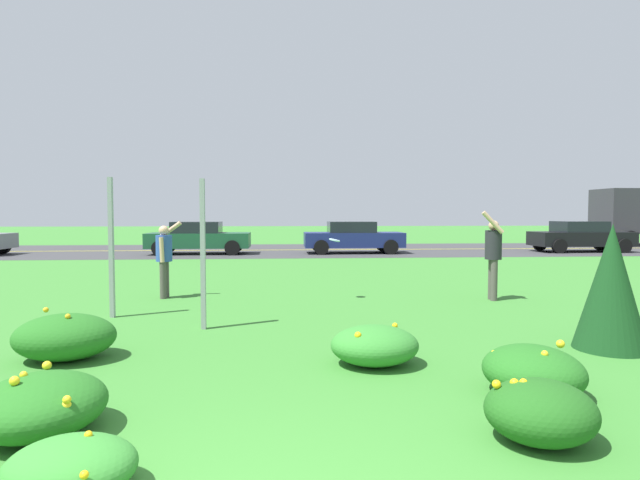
{
  "coord_description": "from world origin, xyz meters",
  "views": [
    {
      "loc": [
        0.32,
        -2.33,
        1.82
      ],
      "look_at": [
        1.04,
        7.27,
        1.32
      ],
      "focal_mm": 28.76,
      "sensor_mm": 36.0,
      "label": 1
    }
  ],
  "objects_px": {
    "person_thrower_blue_shirt": "(164,255)",
    "car_dark_green_center_left": "(199,238)",
    "sign_post_near_path": "(111,248)",
    "frisbee_pale_blue": "(335,240)",
    "person_catcher_dark_shirt": "(493,252)",
    "car_black_rightmost": "(580,236)",
    "car_navy_center_right": "(353,237)",
    "sign_post_by_roadside": "(203,254)"
  },
  "relations": [
    {
      "from": "person_catcher_dark_shirt",
      "to": "car_dark_green_center_left",
      "type": "relative_size",
      "value": 0.42
    },
    {
      "from": "person_thrower_blue_shirt",
      "to": "frisbee_pale_blue",
      "type": "distance_m",
      "value": 3.67
    },
    {
      "from": "frisbee_pale_blue",
      "to": "car_black_rightmost",
      "type": "distance_m",
      "value": 18.14
    },
    {
      "from": "person_thrower_blue_shirt",
      "to": "car_dark_green_center_left",
      "type": "bearing_deg",
      "value": 95.62
    },
    {
      "from": "person_catcher_dark_shirt",
      "to": "car_dark_green_center_left",
      "type": "distance_m",
      "value": 15.24
    },
    {
      "from": "sign_post_by_roadside",
      "to": "car_dark_green_center_left",
      "type": "height_order",
      "value": "sign_post_by_roadside"
    },
    {
      "from": "sign_post_by_roadside",
      "to": "person_thrower_blue_shirt",
      "type": "height_order",
      "value": "sign_post_by_roadside"
    },
    {
      "from": "person_catcher_dark_shirt",
      "to": "car_navy_center_right",
      "type": "xyz_separation_m",
      "value": [
        -1.15,
        12.89,
        -0.27
      ]
    },
    {
      "from": "sign_post_near_path",
      "to": "sign_post_by_roadside",
      "type": "relative_size",
      "value": 1.04
    },
    {
      "from": "sign_post_near_path",
      "to": "frisbee_pale_blue",
      "type": "xyz_separation_m",
      "value": [
        4.07,
        1.56,
        0.03
      ]
    },
    {
      "from": "car_navy_center_right",
      "to": "person_thrower_blue_shirt",
      "type": "bearing_deg",
      "value": -115.52
    },
    {
      "from": "sign_post_near_path",
      "to": "car_dark_green_center_left",
      "type": "height_order",
      "value": "sign_post_near_path"
    },
    {
      "from": "person_catcher_dark_shirt",
      "to": "car_black_rightmost",
      "type": "bearing_deg",
      "value": 52.88
    },
    {
      "from": "car_dark_green_center_left",
      "to": "person_catcher_dark_shirt",
      "type": "bearing_deg",
      "value": -57.77
    },
    {
      "from": "sign_post_by_roadside",
      "to": "frisbee_pale_blue",
      "type": "xyz_separation_m",
      "value": [
        2.34,
        2.6,
        0.08
      ]
    },
    {
      "from": "sign_post_by_roadside",
      "to": "frisbee_pale_blue",
      "type": "height_order",
      "value": "sign_post_by_roadside"
    },
    {
      "from": "sign_post_near_path",
      "to": "sign_post_by_roadside",
      "type": "distance_m",
      "value": 2.02
    },
    {
      "from": "person_catcher_dark_shirt",
      "to": "car_navy_center_right",
      "type": "height_order",
      "value": "person_catcher_dark_shirt"
    },
    {
      "from": "sign_post_by_roadside",
      "to": "person_catcher_dark_shirt",
      "type": "relative_size",
      "value": 1.26
    },
    {
      "from": "sign_post_near_path",
      "to": "person_catcher_dark_shirt",
      "type": "xyz_separation_m",
      "value": [
        7.38,
        1.25,
        -0.22
      ]
    },
    {
      "from": "person_catcher_dark_shirt",
      "to": "sign_post_by_roadside",
      "type": "bearing_deg",
      "value": -157.97
    },
    {
      "from": "sign_post_near_path",
      "to": "frisbee_pale_blue",
      "type": "height_order",
      "value": "sign_post_near_path"
    },
    {
      "from": "person_catcher_dark_shirt",
      "to": "car_black_rightmost",
      "type": "distance_m",
      "value": 16.17
    },
    {
      "from": "sign_post_by_roadside",
      "to": "sign_post_near_path",
      "type": "bearing_deg",
      "value": 148.97
    },
    {
      "from": "person_catcher_dark_shirt",
      "to": "frisbee_pale_blue",
      "type": "distance_m",
      "value": 3.33
    },
    {
      "from": "sign_post_near_path",
      "to": "car_navy_center_right",
      "type": "height_order",
      "value": "sign_post_near_path"
    },
    {
      "from": "car_dark_green_center_left",
      "to": "car_navy_center_right",
      "type": "xyz_separation_m",
      "value": [
        6.98,
        0.0,
        0.0
      ]
    },
    {
      "from": "sign_post_by_roadside",
      "to": "car_dark_green_center_left",
      "type": "relative_size",
      "value": 0.52
    },
    {
      "from": "person_catcher_dark_shirt",
      "to": "car_black_rightmost",
      "type": "relative_size",
      "value": 0.42
    },
    {
      "from": "car_dark_green_center_left",
      "to": "car_black_rightmost",
      "type": "xyz_separation_m",
      "value": [
        17.88,
        0.0,
        0.0
      ]
    },
    {
      "from": "person_catcher_dark_shirt",
      "to": "person_thrower_blue_shirt",
      "type": "bearing_deg",
      "value": 173.62
    },
    {
      "from": "sign_post_by_roadside",
      "to": "car_navy_center_right",
      "type": "xyz_separation_m",
      "value": [
        4.5,
        15.18,
        -0.44
      ]
    },
    {
      "from": "sign_post_by_roadside",
      "to": "person_catcher_dark_shirt",
      "type": "bearing_deg",
      "value": 22.03
    },
    {
      "from": "car_black_rightmost",
      "to": "person_catcher_dark_shirt",
      "type": "bearing_deg",
      "value": -127.12
    },
    {
      "from": "car_dark_green_center_left",
      "to": "sign_post_near_path",
      "type": "bearing_deg",
      "value": -86.99
    },
    {
      "from": "car_navy_center_right",
      "to": "car_dark_green_center_left",
      "type": "bearing_deg",
      "value": 180.0
    },
    {
      "from": "person_thrower_blue_shirt",
      "to": "person_catcher_dark_shirt",
      "type": "xyz_separation_m",
      "value": [
        6.93,
        -0.78,
        0.07
      ]
    },
    {
      "from": "car_black_rightmost",
      "to": "car_navy_center_right",
      "type": "bearing_deg",
      "value": 180.0
    },
    {
      "from": "car_navy_center_right",
      "to": "car_black_rightmost",
      "type": "bearing_deg",
      "value": 0.0
    },
    {
      "from": "person_thrower_blue_shirt",
      "to": "frisbee_pale_blue",
      "type": "xyz_separation_m",
      "value": [
        3.62,
        -0.47,
        0.32
      ]
    },
    {
      "from": "car_dark_green_center_left",
      "to": "sign_post_by_roadside",
      "type": "bearing_deg",
      "value": -80.74
    },
    {
      "from": "person_catcher_dark_shirt",
      "to": "car_black_rightmost",
      "type": "xyz_separation_m",
      "value": [
        9.75,
        12.89,
        -0.27
      ]
    }
  ]
}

